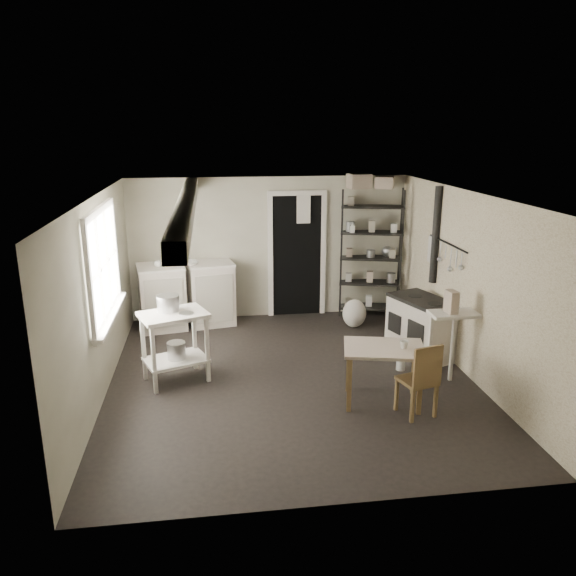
{
  "coord_description": "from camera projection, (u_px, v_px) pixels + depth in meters",
  "views": [
    {
      "loc": [
        -0.94,
        -6.44,
        3.07
      ],
      "look_at": [
        0.0,
        0.3,
        1.1
      ],
      "focal_mm": 35.0,
      "sensor_mm": 36.0,
      "label": 1
    }
  ],
  "objects": [
    {
      "name": "stove",
      "position": [
        423.0,
        324.0,
        7.75
      ],
      "size": [
        0.86,
        1.13,
        0.79
      ],
      "primitive_type": null,
      "rotation": [
        0.0,
        0.0,
        0.34
      ],
      "color": "beige",
      "rests_on": "ground"
    },
    {
      "name": "floor_crock",
      "position": [
        401.0,
        364.0,
        7.32
      ],
      "size": [
        0.14,
        0.14,
        0.15
      ],
      "primitive_type": "cylinder",
      "rotation": [
        0.0,
        0.0,
        -0.15
      ],
      "color": "white",
      "rests_on": "ground"
    },
    {
      "name": "table_cup",
      "position": [
        404.0,
        338.0,
        6.23
      ],
      "size": [
        0.12,
        0.12,
        0.09
      ],
      "primitive_type": "imported",
      "rotation": [
        0.0,
        0.0,
        -0.33
      ],
      "color": "white",
      "rests_on": "work_table"
    },
    {
      "name": "shelf_rack",
      "position": [
        370.0,
        259.0,
        9.25
      ],
      "size": [
        1.07,
        0.63,
        2.11
      ],
      "primitive_type": null,
      "rotation": [
        0.0,
        0.0,
        -0.25
      ],
      "color": "black",
      "rests_on": "ground"
    },
    {
      "name": "shelf_jar",
      "position": [
        352.0,
        236.0,
        9.07
      ],
      "size": [
        0.09,
        0.1,
        0.18
      ],
      "primitive_type": "imported",
      "rotation": [
        0.0,
        0.0,
        -0.21
      ],
      "color": "white",
      "rests_on": "shelf_rack"
    },
    {
      "name": "window",
      "position": [
        102.0,
        265.0,
        6.58
      ],
      "size": [
        0.12,
        1.76,
        1.28
      ],
      "primitive_type": null,
      "color": "white",
      "rests_on": "wall_left"
    },
    {
      "name": "wall_left",
      "position": [
        99.0,
        298.0,
        6.48
      ],
      "size": [
        0.02,
        5.0,
        2.3
      ],
      "primitive_type": "cube",
      "color": "#B9B49E",
      "rests_on": "ground"
    },
    {
      "name": "work_table",
      "position": [
        383.0,
        371.0,
        6.38
      ],
      "size": [
        1.01,
        0.81,
        0.68
      ],
      "primitive_type": null,
      "rotation": [
        0.0,
        0.0,
        -0.22
      ],
      "color": "beige",
      "rests_on": "ground"
    },
    {
      "name": "doorway",
      "position": [
        297.0,
        257.0,
        9.23
      ],
      "size": [
        0.96,
        0.1,
        2.08
      ],
      "primitive_type": null,
      "color": "white",
      "rests_on": "ground"
    },
    {
      "name": "wall_front",
      "position": [
        337.0,
        380.0,
        4.4
      ],
      "size": [
        4.5,
        0.02,
        2.3
      ],
      "primitive_type": "cube",
      "color": "#B9B49E",
      "rests_on": "ground"
    },
    {
      "name": "bucket",
      "position": [
        176.0,
        352.0,
        6.93
      ],
      "size": [
        0.27,
        0.27,
        0.25
      ],
      "primitive_type": "cylinder",
      "rotation": [
        0.0,
        0.0,
        0.23
      ],
      "color": "#B3B3B5",
      "rests_on": "prep_table"
    },
    {
      "name": "ceiling_beam",
      "position": [
        186.0,
        206.0,
        6.33
      ],
      "size": [
        0.18,
        5.0,
        0.18
      ],
      "primitive_type": null,
      "color": "white",
      "rests_on": "ceiling"
    },
    {
      "name": "flour_sack",
      "position": [
        354.0,
        313.0,
        8.83
      ],
      "size": [
        0.41,
        0.36,
        0.45
      ],
      "primitive_type": "ellipsoid",
      "rotation": [
        0.0,
        0.0,
        -0.12
      ],
      "color": "silver",
      "rests_on": "ground"
    },
    {
      "name": "stovepipe",
      "position": [
        436.0,
        235.0,
        7.88
      ],
      "size": [
        0.14,
        0.14,
        1.42
      ],
      "primitive_type": null,
      "rotation": [
        0.0,
        0.0,
        -0.35
      ],
      "color": "black",
      "rests_on": "stove"
    },
    {
      "name": "oats_box",
      "position": [
        451.0,
        304.0,
        6.75
      ],
      "size": [
        0.13,
        0.19,
        0.27
      ],
      "primitive_type": "cube",
      "rotation": [
        0.0,
        0.0,
        0.11
      ],
      "color": "#C2B09C",
      "rests_on": "side_ledge"
    },
    {
      "name": "wallpaper_panel",
      "position": [
        467.0,
        284.0,
        7.08
      ],
      "size": [
        0.01,
        5.0,
        2.3
      ],
      "primitive_type": null,
      "color": "beige",
      "rests_on": "wall_right"
    },
    {
      "name": "floor",
      "position": [
        291.0,
        378.0,
        7.1
      ],
      "size": [
        5.0,
        5.0,
        0.0
      ],
      "primitive_type": "plane",
      "color": "black",
      "rests_on": "ground"
    },
    {
      "name": "utensil_rail",
      "position": [
        446.0,
        243.0,
        7.53
      ],
      "size": [
        0.06,
        1.2,
        0.44
      ],
      "primitive_type": null,
      "color": "#B3B3B5",
      "rests_on": "wall_right"
    },
    {
      "name": "saucepan",
      "position": [
        187.0,
        317.0,
        6.78
      ],
      "size": [
        0.19,
        0.19,
        0.1
      ],
      "primitive_type": "cylinder",
      "rotation": [
        0.0,
        0.0,
        -0.06
      ],
      "color": "#B3B3B5",
      "rests_on": "prep_table"
    },
    {
      "name": "stockpot",
      "position": [
        168.0,
        307.0,
        6.86
      ],
      "size": [
        0.32,
        0.32,
        0.3
      ],
      "primitive_type": "cylinder",
      "rotation": [
        0.0,
        0.0,
        -0.2
      ],
      "color": "#B3B3B5",
      "rests_on": "prep_table"
    },
    {
      "name": "storage_box_b",
      "position": [
        384.0,
        196.0,
        8.96
      ],
      "size": [
        0.37,
        0.36,
        0.19
      ],
      "primitive_type": "cube",
      "rotation": [
        0.0,
        0.0,
        -0.4
      ],
      "color": "#C2B09C",
      "rests_on": "shelf_rack"
    },
    {
      "name": "wall_back",
      "position": [
        269.0,
        248.0,
        9.16
      ],
      "size": [
        4.5,
        0.02,
        2.3
      ],
      "primitive_type": "cube",
      "color": "#B9B49E",
      "rests_on": "ground"
    },
    {
      "name": "prep_table",
      "position": [
        175.0,
        350.0,
        6.93
      ],
      "size": [
        0.93,
        0.8,
        0.89
      ],
      "primitive_type": null,
      "rotation": [
        0.0,
        0.0,
        0.37
      ],
      "color": "white",
      "rests_on": "ground"
    },
    {
      "name": "storage_box_a",
      "position": [
        358.0,
        195.0,
        8.96
      ],
      "size": [
        0.37,
        0.33,
        0.23
      ],
      "primitive_type": "cube",
      "rotation": [
        0.0,
        0.0,
        0.12
      ],
      "color": "#C2B09C",
      "rests_on": "shelf_rack"
    },
    {
      "name": "wall_right",
      "position": [
        468.0,
        284.0,
        7.08
      ],
      "size": [
        0.02,
        5.0,
        2.3
      ],
      "primitive_type": "cube",
      "color": "#B9B49E",
      "rests_on": "ground"
    },
    {
      "name": "counter_cup",
      "position": [
        158.0,
        269.0,
        8.56
      ],
      "size": [
        0.12,
        0.12,
        0.09
      ],
      "primitive_type": "imported",
      "rotation": [
        0.0,
        0.0,
        0.07
      ],
      "color": "white",
      "rests_on": "base_cabinets"
    },
    {
      "name": "side_ledge",
      "position": [
        451.0,
        348.0,
        6.92
      ],
      "size": [
        0.59,
        0.32,
        0.9
      ],
      "primitive_type": null,
      "rotation": [
        0.0,
        0.0,
        0.01
      ],
      "color": "white",
      "rests_on": "ground"
    },
    {
      "name": "mixing_bowl",
      "position": [
        191.0,
        268.0,
        8.67
      ],
      "size": [
        0.37,
        0.37,
        0.07
      ],
      "primitive_type": "imported",
      "rotation": [
        0.0,
        0.0,
        0.37
      ],
      "color": "white",
      "rests_on": "base_cabinets"
    },
    {
      "name": "base_cabinets",
      "position": [
        187.0,
        297.0,
        8.87
      ],
      "size": [
        1.62,
        0.91,
        1.01
      ],
      "primitive_type": null,
      "rotation": [
        0.0,
        0.0,
        0.18
      ],
      "color": "beige",
      "rests_on": "ground"
    },
    {
      "name": "chair",
      "position": [
        417.0,
        373.0,
        6.09
      ],
      "size": [
        0.44,
        0.45,
        0.86
      ],
      "primitive_type": null,
      "rotation": [
        0.0,
        0.0,
        0.26
      ],
      "color": "brown",
      "rests_on": "ground"
    },
    {
      "name": "ceiling",
      "position": [
        292.0,
        195.0,
        6.46
      ],
      "size": [
        5.0,
        5.0,
        0.0
      ],
      "primitive_type": "plane",
      "rotation": [
        3.14,
        0.0,
        0.0
      ],
      "color": "silver",
      "rests_on": "wall_back"
    }
  ]
}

